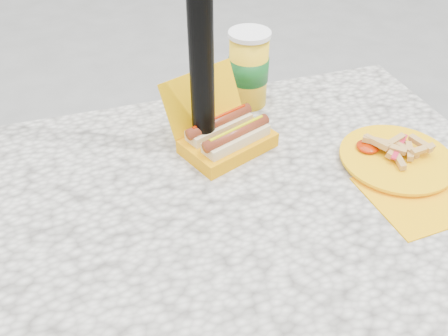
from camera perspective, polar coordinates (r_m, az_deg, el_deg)
name	(u,v)px	position (r m, az deg, el deg)	size (l,w,h in m)	color
picnic_table	(226,232)	(1.03, 0.25, -7.69)	(1.20, 0.80, 0.75)	beige
hotdog_box	(226,135)	(1.05, 0.21, 3.98)	(0.25, 0.24, 0.15)	#F8AE04
fries_plate	(397,160)	(1.08, 20.13, 0.90)	(0.24, 0.33, 0.05)	#F7A706
soda_cup	(248,69)	(1.19, 2.96, 11.85)	(0.10, 0.10, 0.19)	yellow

